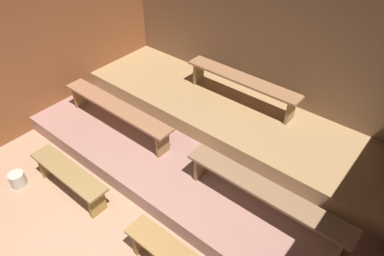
{
  "coord_description": "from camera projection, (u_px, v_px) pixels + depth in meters",
  "views": [
    {
      "loc": [
        2.66,
        -0.75,
        4.23
      ],
      "look_at": [
        -0.28,
        2.81,
        0.48
      ],
      "focal_mm": 33.3,
      "sensor_mm": 36.0,
      "label": 1
    }
  ],
  "objects": [
    {
      "name": "platform_lower",
      "position": [
        206.0,
        149.0,
        6.05
      ],
      "size": [
        5.87,
        3.03,
        0.28
      ],
      "primitive_type": "cube",
      "color": "#976B5F",
      "rests_on": "ground"
    },
    {
      "name": "ground",
      "position": [
        181.0,
        179.0,
        5.76
      ],
      "size": [
        6.67,
        5.17,
        0.08
      ],
      "primitive_type": "cube",
      "color": "#A0775B"
    },
    {
      "name": "platform_middle",
      "position": [
        232.0,
        116.0,
        6.3
      ],
      "size": [
        5.87,
        1.59,
        0.28
      ],
      "primitive_type": "cube",
      "color": "#9F7C50",
      "rests_on": "platform_lower"
    },
    {
      "name": "bench_lower_right",
      "position": [
        265.0,
        193.0,
        4.61
      ],
      "size": [
        2.37,
        0.33,
        0.47
      ],
      "color": "#846243",
      "rests_on": "platform_lower"
    },
    {
      "name": "pail_floor",
      "position": [
        17.0,
        179.0,
        5.55
      ],
      "size": [
        0.24,
        0.24,
        0.23
      ],
      "primitive_type": "cylinder",
      "color": "#B2A899",
      "rests_on": "ground"
    },
    {
      "name": "bench_lower_left",
      "position": [
        116.0,
        109.0,
        6.04
      ],
      "size": [
        2.37,
        0.33,
        0.47
      ],
      "color": "#936041",
      "rests_on": "platform_lower"
    },
    {
      "name": "bench_floor_left",
      "position": [
        69.0,
        176.0,
        5.27
      ],
      "size": [
        1.47,
        0.33,
        0.47
      ],
      "color": "olive",
      "rests_on": "ground"
    },
    {
      "name": "wall_left",
      "position": [
        54.0,
        48.0,
        6.36
      ],
      "size": [
        0.06,
        5.17,
        2.67
      ],
      "primitive_type": "cube",
      "color": "brown",
      "rests_on": "ground"
    },
    {
      "name": "wall_back",
      "position": [
        262.0,
        52.0,
        6.22
      ],
      "size": [
        6.67,
        0.06,
        2.67
      ],
      "primitive_type": "cube",
      "color": "brown",
      "rests_on": "ground"
    },
    {
      "name": "bench_middle_center",
      "position": [
        242.0,
        82.0,
        6.2
      ],
      "size": [
        2.18,
        0.33,
        0.47
      ],
      "color": "#926241",
      "rests_on": "platform_middle"
    }
  ]
}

